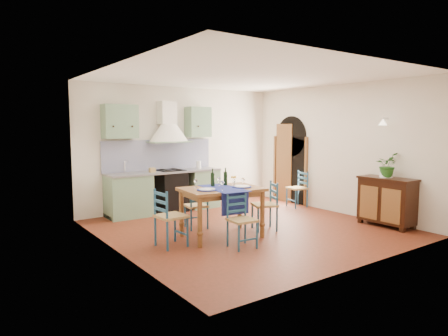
{
  "coord_description": "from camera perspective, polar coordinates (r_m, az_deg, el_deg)",
  "views": [
    {
      "loc": [
        -4.59,
        -5.71,
        1.9
      ],
      "look_at": [
        -0.33,
        0.3,
        1.13
      ],
      "focal_mm": 32.0,
      "sensor_mm": 36.0,
      "label": 1
    }
  ],
  "objects": [
    {
      "name": "left_wall",
      "position": [
        6.11,
        -15.15,
        1.06
      ],
      "size": [
        0.04,
        5.0,
        2.8
      ],
      "primitive_type": "cube",
      "color": "silver",
      "rests_on": "ground"
    },
    {
      "name": "back_wall",
      "position": [
        9.05,
        -8.02,
        0.52
      ],
      "size": [
        5.0,
        0.96,
        2.8
      ],
      "color": "silver",
      "rests_on": "ground"
    },
    {
      "name": "potted_plant",
      "position": [
        8.15,
        22.2,
        0.39
      ],
      "size": [
        0.53,
        0.5,
        0.47
      ],
      "primitive_type": "imported",
      "rotation": [
        0.0,
        0.0,
        0.39
      ],
      "color": "#235B1D",
      "rests_on": "sideboard"
    },
    {
      "name": "right_wall",
      "position": [
        9.3,
        14.46,
        2.31
      ],
      "size": [
        0.26,
        5.0,
        2.8
      ],
      "color": "silver",
      "rests_on": "ground"
    },
    {
      "name": "ceiling",
      "position": [
        7.39,
        3.54,
        12.99
      ],
      "size": [
        5.0,
        5.0,
        0.01
      ],
      "primitive_type": "cube",
      "color": "white",
      "rests_on": "back_wall"
    },
    {
      "name": "chair_spare",
      "position": [
        9.6,
        10.54,
        -2.88
      ],
      "size": [
        0.44,
        0.44,
        0.85
      ],
      "color": "navy",
      "rests_on": "ground"
    },
    {
      "name": "chair_left",
      "position": [
        6.39,
        -7.81,
        -6.95
      ],
      "size": [
        0.46,
        0.46,
        0.92
      ],
      "color": "navy",
      "rests_on": "ground"
    },
    {
      "name": "chair_near",
      "position": [
        6.32,
        2.47,
        -7.46
      ],
      "size": [
        0.42,
        0.42,
        0.84
      ],
      "color": "navy",
      "rests_on": "ground"
    },
    {
      "name": "sideboard",
      "position": [
        8.22,
        22.22,
        -4.23
      ],
      "size": [
        0.5,
        1.05,
        0.94
      ],
      "color": "black",
      "rests_on": "ground"
    },
    {
      "name": "chair_right",
      "position": [
        7.39,
        6.04,
        -5.3
      ],
      "size": [
        0.54,
        0.54,
        0.89
      ],
      "color": "navy",
      "rests_on": "ground"
    },
    {
      "name": "dining_table",
      "position": [
        6.83,
        -0.28,
        -3.69
      ],
      "size": [
        1.43,
        1.1,
        1.17
      ],
      "color": "brown",
      "rests_on": "ground"
    },
    {
      "name": "floor",
      "position": [
        7.57,
        3.4,
        -8.57
      ],
      "size": [
        5.0,
        5.0,
        0.0
      ],
      "primitive_type": "plane",
      "color": "#4C2210",
      "rests_on": "ground"
    },
    {
      "name": "chair_far",
      "position": [
        7.46,
        -3.91,
        -5.49
      ],
      "size": [
        0.44,
        0.44,
        0.81
      ],
      "color": "navy",
      "rests_on": "ground"
    }
  ]
}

